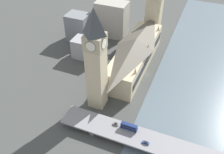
# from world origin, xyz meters

# --- Properties ---
(ground_plane) EXTENTS (600.00, 600.00, 0.00)m
(ground_plane) POSITION_xyz_m (0.00, 0.00, 0.00)
(ground_plane) COLOR #424442
(river_water) EXTENTS (59.73, 360.00, 0.30)m
(river_water) POSITION_xyz_m (-35.87, 0.00, 0.15)
(river_water) COLOR slate
(river_water) RESTS_ON ground_plane
(parliament_hall) EXTENTS (24.18, 92.43, 27.73)m
(parliament_hall) POSITION_xyz_m (14.86, -8.00, 13.76)
(parliament_hall) COLOR #C1B28E
(parliament_hall) RESTS_ON ground_plane
(clock_tower) EXTENTS (12.77, 12.77, 77.15)m
(clock_tower) POSITION_xyz_m (25.67, 47.99, 41.12)
(clock_tower) COLOR #C1B28E
(clock_tower) RESTS_ON ground_plane
(victoria_tower) EXTENTS (14.57, 14.57, 55.90)m
(victoria_tower) POSITION_xyz_m (14.91, -65.50, 25.95)
(victoria_tower) COLOR #C1B28E
(victoria_tower) RESTS_ON ground_plane
(road_bridge) EXTENTS (151.46, 16.65, 5.20)m
(road_bridge) POSITION_xyz_m (-35.87, 70.09, 4.22)
(road_bridge) COLOR slate
(road_bridge) RESTS_ON ground_plane
(double_decker_bus_rear) EXTENTS (11.35, 2.60, 4.69)m
(double_decker_bus_rear) POSITION_xyz_m (-5.47, 66.57, 7.80)
(double_decker_bus_rear) COLOR navy
(double_decker_bus_rear) RESTS_ON road_bridge
(car_northbound_lead) EXTENTS (4.50, 1.74, 1.43)m
(car_northbound_lead) POSITION_xyz_m (-18.86, 73.26, 5.91)
(car_northbound_lead) COLOR navy
(car_northbound_lead) RESTS_ON road_bridge
(car_northbound_tail) EXTENTS (3.99, 1.87, 1.43)m
(car_northbound_tail) POSITION_xyz_m (3.92, 66.49, 5.91)
(car_northbound_tail) COLOR slate
(car_northbound_tail) RESTS_ON road_bridge
(city_block_west) EXTENTS (32.03, 19.22, 36.34)m
(city_block_west) POSITION_xyz_m (55.30, -52.28, 18.17)
(city_block_west) COLOR #A39E93
(city_block_west) RESTS_ON ground_plane
(city_block_center) EXTENTS (26.47, 15.92, 18.54)m
(city_block_center) POSITION_xyz_m (60.31, -4.11, 9.27)
(city_block_center) COLOR #939399
(city_block_center) RESTS_ON ground_plane
(city_block_east) EXTENTS (21.85, 18.11, 27.74)m
(city_block_east) POSITION_xyz_m (83.13, -30.40, 13.87)
(city_block_east) COLOR slate
(city_block_east) RESTS_ON ground_plane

